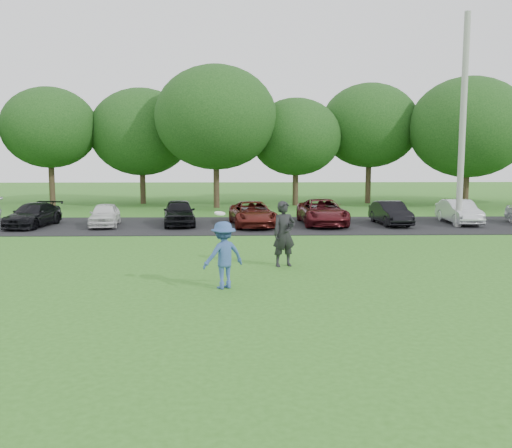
# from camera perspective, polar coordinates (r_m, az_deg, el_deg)

# --- Properties ---
(ground) EXTENTS (100.00, 100.00, 0.00)m
(ground) POSITION_cam_1_polar(r_m,az_deg,el_deg) (13.93, 0.35, -7.16)
(ground) COLOR #31681D
(ground) RESTS_ON ground
(parking_lot) EXTENTS (32.00, 6.50, 0.03)m
(parking_lot) POSITION_cam_1_polar(r_m,az_deg,el_deg) (26.71, -0.49, -0.13)
(parking_lot) COLOR black
(parking_lot) RESTS_ON ground
(utility_pole) EXTENTS (0.28, 0.28, 9.56)m
(utility_pole) POSITION_cam_1_polar(r_m,az_deg,el_deg) (27.57, 19.98, 9.59)
(utility_pole) COLOR #A0A19C
(utility_pole) RESTS_ON ground
(frisbee_player) EXTENTS (1.28, 1.11, 1.99)m
(frisbee_player) POSITION_cam_1_polar(r_m,az_deg,el_deg) (14.51, -3.27, -3.11)
(frisbee_player) COLOR #345293
(frisbee_player) RESTS_ON ground
(camera_bystander) EXTENTS (0.84, 0.69, 1.99)m
(camera_bystander) POSITION_cam_1_polar(r_m,az_deg,el_deg) (17.23, 2.83, -0.99)
(camera_bystander) COLOR black
(camera_bystander) RESTS_ON ground
(parked_cars) EXTENTS (28.75, 4.95, 1.22)m
(parked_cars) POSITION_cam_1_polar(r_m,az_deg,el_deg) (26.59, -2.32, 1.11)
(parked_cars) COLOR silver
(parked_cars) RESTS_ON parking_lot
(tree_row) EXTENTS (42.39, 9.85, 8.64)m
(tree_row) POSITION_cam_1_polar(r_m,az_deg,el_deg) (36.32, 1.68, 9.58)
(tree_row) COLOR #38281C
(tree_row) RESTS_ON ground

